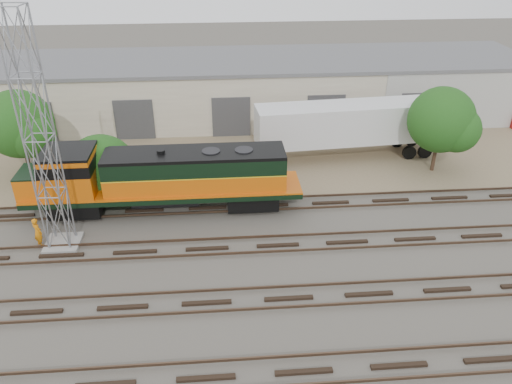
{
  "coord_description": "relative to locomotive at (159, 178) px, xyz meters",
  "views": [
    {
      "loc": [
        0.9,
        -21.59,
        16.44
      ],
      "look_at": [
        2.96,
        4.0,
        2.2
      ],
      "focal_mm": 35.0,
      "sensor_mm": 36.0,
      "label": 1
    }
  ],
  "objects": [
    {
      "name": "warehouse",
      "position": [
        2.94,
        16.98,
        0.3
      ],
      "size": [
        58.4,
        10.4,
        5.3
      ],
      "color": "beige",
      "rests_on": "ground"
    },
    {
      "name": "signal_tower",
      "position": [
        -5.29,
        -3.33,
        3.99
      ],
      "size": [
        1.92,
        1.92,
        12.99
      ],
      "rotation": [
        0.0,
        0.0,
        -0.06
      ],
      "color": "gray",
      "rests_on": "ground"
    },
    {
      "name": "ground",
      "position": [
        2.9,
        -6.0,
        -2.35
      ],
      "size": [
        140.0,
        140.0,
        0.0
      ],
      "primitive_type": "plane",
      "color": "#47423A",
      "rests_on": "ground"
    },
    {
      "name": "tree_mid",
      "position": [
        -3.63,
        1.88,
        -0.43
      ],
      "size": [
        4.85,
        4.62,
        4.62
      ],
      "color": "#382619",
      "rests_on": "ground"
    },
    {
      "name": "tree_west",
      "position": [
        -9.73,
        5.86,
        1.37
      ],
      "size": [
        4.99,
        4.75,
        6.22
      ],
      "color": "#382619",
      "rests_on": "ground"
    },
    {
      "name": "dumpster_blue",
      "position": [
        25.3,
        12.45,
        -1.6
      ],
      "size": [
        2.06,
        2.01,
        1.5
      ],
      "primitive_type": "cube",
      "rotation": [
        0.0,
        0.0,
        -0.41
      ],
      "color": "navy",
      "rests_on": "ground"
    },
    {
      "name": "semi_trailer",
      "position": [
        13.8,
        7.09,
        0.32
      ],
      "size": [
        13.99,
        3.87,
        4.25
      ],
      "rotation": [
        0.0,
        0.0,
        0.08
      ],
      "color": "silver",
      "rests_on": "ground"
    },
    {
      "name": "tracks",
      "position": [
        2.9,
        -9.0,
        -2.27
      ],
      "size": [
        80.0,
        20.4,
        0.28
      ],
      "color": "black",
      "rests_on": "ground"
    },
    {
      "name": "worker",
      "position": [
        -6.58,
        -3.28,
        -1.47
      ],
      "size": [
        0.77,
        0.73,
        1.76
      ],
      "primitive_type": "imported",
      "rotation": [
        0.0,
        0.0,
        2.47
      ],
      "color": "orange",
      "rests_on": "ground"
    },
    {
      "name": "tree_east",
      "position": [
        19.62,
        4.05,
        1.47
      ],
      "size": [
        4.87,
        4.64,
        6.27
      ],
      "color": "#382619",
      "rests_on": "ground"
    },
    {
      "name": "dirt_strip",
      "position": [
        2.9,
        9.0,
        -2.34
      ],
      "size": [
        80.0,
        16.0,
        0.02
      ],
      "primitive_type": "cube",
      "color": "#726047",
      "rests_on": "ground"
    },
    {
      "name": "locomotive",
      "position": [
        0.0,
        0.0,
        0.0
      ],
      "size": [
        17.02,
        2.99,
        4.09
      ],
      "color": "black",
      "rests_on": "tracks"
    }
  ]
}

